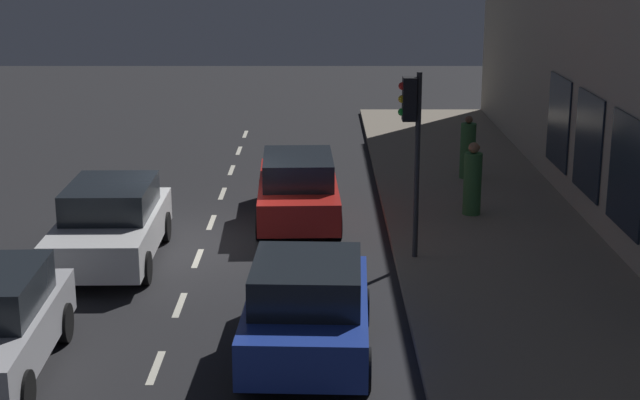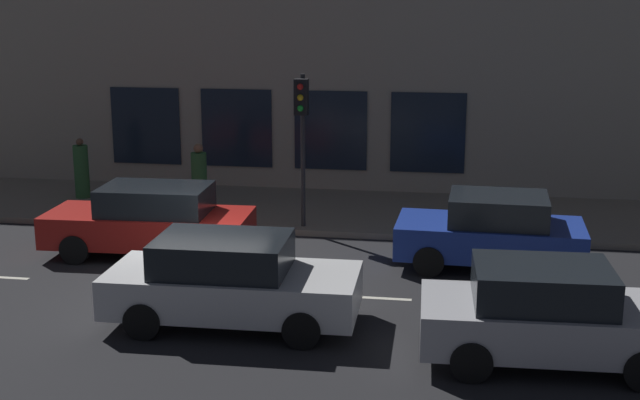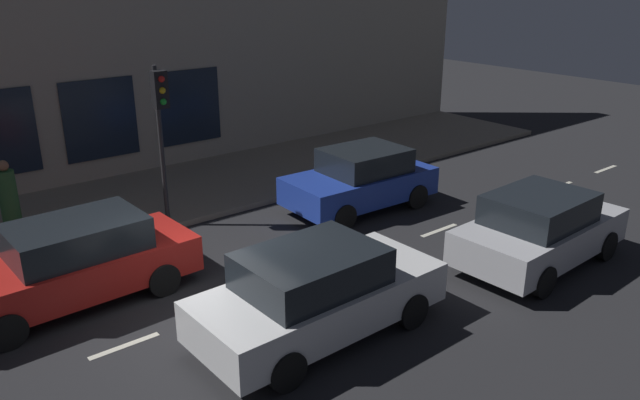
{
  "view_description": "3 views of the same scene",
  "coord_description": "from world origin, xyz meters",
  "views": [
    {
      "loc": [
        2.5,
        -19.7,
        6.29
      ],
      "look_at": [
        2.58,
        -1.2,
        1.29
      ],
      "focal_mm": 54.28,
      "sensor_mm": 36.0,
      "label": 1
    },
    {
      "loc": [
        -15.28,
        -4.88,
        5.62
      ],
      "look_at": [
        2.73,
        -2.0,
        1.22
      ],
      "focal_mm": 47.56,
      "sensor_mm": 36.0,
      "label": 2
    },
    {
      "loc": [
        -8.91,
        4.59,
        5.83
      ],
      "look_at": [
        1.19,
        -3.51,
        1.05
      ],
      "focal_mm": 34.98,
      "sensor_mm": 36.0,
      "label": 3
    }
  ],
  "objects": [
    {
      "name": "ground_plane",
      "position": [
        0.0,
        0.0,
        0.0
      ],
      "size": [
        60.0,
        60.0,
        0.0
      ],
      "primitive_type": "plane",
      "color": "#232326"
    },
    {
      "name": "pedestrian_1",
      "position": [
        6.0,
        1.79,
        0.92
      ],
      "size": [
        0.54,
        0.54,
        1.69
      ],
      "rotation": [
        0.0,
        0.0,
        5.09
      ],
      "color": "#336B38",
      "rests_on": "sidewalk"
    },
    {
      "name": "parked_car_2",
      "position": [
        2.3,
        -5.74,
        0.79
      ],
      "size": [
        2.07,
        3.96,
        1.58
      ],
      "rotation": [
        0.0,
        0.0,
        -0.04
      ],
      "color": "#1E389E",
      "rests_on": "ground"
    },
    {
      "name": "lane_centre_line",
      "position": [
        0.0,
        -1.0,
        0.0
      ],
      "size": [
        0.12,
        27.2,
        0.01
      ],
      "color": "beige",
      "rests_on": "ground"
    },
    {
      "name": "traffic_light",
      "position": [
        4.26,
        -1.32,
        2.86
      ],
      "size": [
        0.45,
        0.32,
        3.7
      ],
      "color": "#2D2D30",
      "rests_on": "sidewalk"
    },
    {
      "name": "parked_car_3",
      "position": [
        1.99,
        1.68,
        0.79
      ],
      "size": [
        1.97,
        4.55,
        1.58
      ],
      "rotation": [
        0.0,
        0.0,
        0.03
      ],
      "color": "red",
      "rests_on": "ground"
    },
    {
      "name": "building_facade",
      "position": [
        8.8,
        0.0,
        4.18
      ],
      "size": [
        0.65,
        32.0,
        8.38
      ],
      "color": "#B2A893",
      "rests_on": "ground"
    },
    {
      "name": "parked_car_0",
      "position": [
        -1.7,
        -1.13,
        0.79
      ],
      "size": [
        2.01,
        4.39,
        1.58
      ],
      "rotation": [
        0.0,
        0.0,
        3.16
      ],
      "color": "silver",
      "rests_on": "ground"
    },
    {
      "name": "sidewalk",
      "position": [
        6.25,
        0.0,
        0.07
      ],
      "size": [
        4.5,
        32.0,
        0.15
      ],
      "color": "gray",
      "rests_on": "ground"
    },
    {
      "name": "pedestrian_0",
      "position": [
        6.41,
        5.3,
        0.91
      ],
      "size": [
        0.57,
        0.57,
        1.67
      ],
      "rotation": [
        0.0,
        0.0,
        2.33
      ],
      "color": "#336B38",
      "rests_on": "sidewalk"
    }
  ]
}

